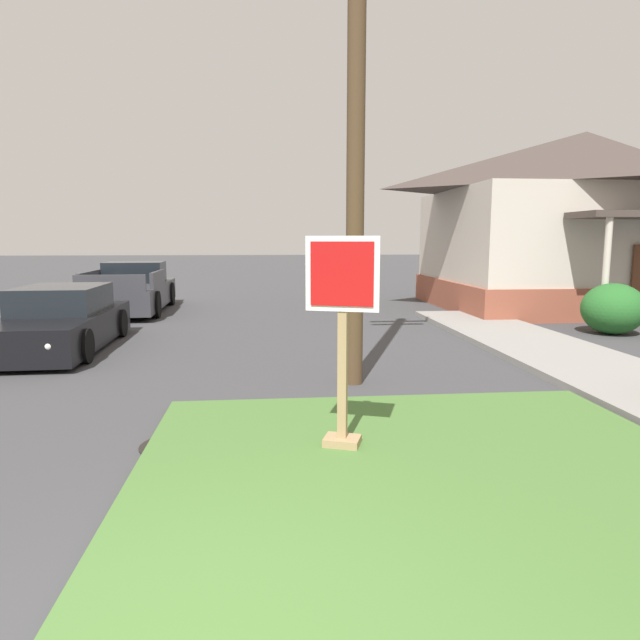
# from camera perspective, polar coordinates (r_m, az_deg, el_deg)

# --- Properties ---
(grass_corner_patch) EXTENTS (5.43, 5.62, 0.08)m
(grass_corner_patch) POSITION_cam_1_polar(r_m,az_deg,el_deg) (5.01, 12.62, -16.99)
(grass_corner_patch) COLOR #477033
(grass_corner_patch) RESTS_ON ground
(sidewalk_strip) EXTENTS (2.20, 14.96, 0.12)m
(sidewalk_strip) POSITION_cam_1_polar(r_m,az_deg,el_deg) (9.90, 27.68, -4.97)
(sidewalk_strip) COLOR gray
(sidewalk_strip) RESTS_ON ground
(stop_sign) EXTENTS (0.70, 0.38, 2.12)m
(stop_sign) POSITION_cam_1_polar(r_m,az_deg,el_deg) (5.52, 2.33, -2.70)
(stop_sign) COLOR #A3845B
(stop_sign) RESTS_ON grass_corner_patch
(manhole_cover) EXTENTS (0.70, 0.70, 0.02)m
(manhole_cover) POSITION_cam_1_polar(r_m,az_deg,el_deg) (6.18, -14.91, -12.42)
(manhole_cover) COLOR black
(manhole_cover) RESTS_ON ground
(parked_sedan_black) EXTENTS (1.96, 4.50, 1.25)m
(parked_sedan_black) POSITION_cam_1_polar(r_m,az_deg,el_deg) (12.14, -25.18, -0.21)
(parked_sedan_black) COLOR black
(parked_sedan_black) RESTS_ON ground
(pickup_truck_charcoal) EXTENTS (2.28, 5.36, 1.48)m
(pickup_truck_charcoal) POSITION_cam_1_polar(r_m,az_deg,el_deg) (17.86, -18.87, 2.84)
(pickup_truck_charcoal) COLOR #38383D
(pickup_truck_charcoal) RESTS_ON ground
(utility_pole) EXTENTS (1.59, 0.26, 9.40)m
(utility_pole) POSITION_cam_1_polar(r_m,az_deg,el_deg) (8.66, 3.81, 26.88)
(utility_pole) COLOR #4C3823
(utility_pole) RESTS_ON ground
(corner_house) EXTENTS (9.25, 8.18, 5.51)m
(corner_house) POSITION_cam_1_polar(r_m,az_deg,el_deg) (19.65, 25.36, 9.39)
(corner_house) COLOR brown
(corner_house) RESTS_ON ground
(shrub_near_porch) EXTENTS (1.39, 1.39, 1.18)m
(shrub_near_porch) POSITION_cam_1_polar(r_m,az_deg,el_deg) (14.44, 28.00, 1.03)
(shrub_near_porch) COLOR #266327
(shrub_near_porch) RESTS_ON ground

